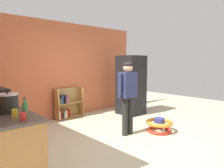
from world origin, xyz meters
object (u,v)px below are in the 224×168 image
kitchen_counter (0,139)px  green_glass_bottle (25,109)px  refrigerator (131,85)px  baby_walker (159,125)px  crock_pot (8,103)px  yellow_cup (15,113)px  bookshelf (67,105)px  standing_person (128,91)px  red_cup (23,116)px

kitchen_counter → green_glass_bottle: 0.88m
refrigerator → baby_walker: bearing=-116.7°
crock_pot → yellow_cup: 0.29m
bookshelf → yellow_cup: 3.25m
baby_walker → crock_pot: size_ratio=2.07×
kitchen_counter → yellow_cup: 0.76m
standing_person → red_cup: 2.46m
refrigerator → bookshelf: refrigerator is taller
bookshelf → baby_walker: (0.93, -2.46, -0.21)m
bookshelf → crock_pot: crock_pot is taller
kitchen_counter → baby_walker: kitchen_counter is taller
bookshelf → standing_person: bearing=-82.2°
refrigerator → yellow_cup: refrigerator is taller
baby_walker → yellow_cup: size_ratio=6.36×
baby_walker → bookshelf: bearing=110.8°
baby_walker → green_glass_bottle: bearing=-179.6°
refrigerator → yellow_cup: (-3.87, -1.51, 0.06)m
red_cup → yellow_cup: bearing=94.5°
refrigerator → baby_walker: (-0.80, -1.59, -0.73)m
green_glass_bottle → standing_person: bearing=9.8°
bookshelf → green_glass_bottle: (-2.04, -2.48, 0.63)m
bookshelf → standing_person: standing_person is taller
kitchen_counter → refrigerator: refrigerator is taller
baby_walker → kitchen_counter: bearing=168.1°
yellow_cup → baby_walker: bearing=-1.5°
standing_person → green_glass_bottle: 2.36m
refrigerator → yellow_cup: size_ratio=18.74×
yellow_cup → standing_person: bearing=7.2°
standing_person → yellow_cup: (-2.42, -0.30, -0.01)m
kitchen_counter → yellow_cup: (0.05, -0.58, 0.50)m
kitchen_counter → baby_walker: bearing=-11.9°
refrigerator → bookshelf: size_ratio=2.09×
crock_pot → yellow_cup: crock_pot is taller
kitchen_counter → standing_person: (2.47, -0.27, 0.51)m
red_cup → bookshelf: bearing=51.0°
kitchen_counter → refrigerator: (3.92, 0.93, 0.44)m
baby_walker → red_cup: (-3.05, -0.16, 0.79)m
yellow_cup → bookshelf: bearing=48.1°
bookshelf → yellow_cup: size_ratio=8.95×
refrigerator → crock_pot: (-3.86, -1.23, 0.14)m
bookshelf → standing_person: size_ratio=0.53×
baby_walker → green_glass_bottle: size_ratio=2.46×
refrigerator → red_cup: refrigerator is taller
kitchen_counter → crock_pot: 0.66m
kitchen_counter → standing_person: 2.54m
refrigerator → green_glass_bottle: size_ratio=7.24×
baby_walker → standing_person: bearing=149.4°
standing_person → crock_pot: bearing=-179.3°
red_cup → refrigerator: bearing=24.4°
kitchen_counter → baby_walker: 3.20m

